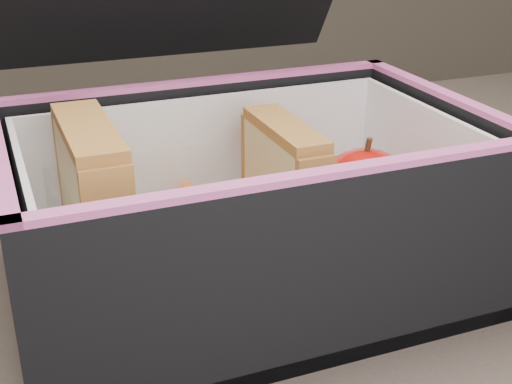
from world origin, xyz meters
TOP-DOWN VIEW (x-y plane):
  - kitchen_table at (0.00, 0.00)m, footprint 1.20×0.80m
  - lunch_bag at (-0.02, -0.00)m, footprint 0.31×0.32m
  - plastic_tub at (-0.06, -0.01)m, footprint 0.17×0.12m
  - sandwich_left at (-0.12, -0.01)m, footprint 0.03×0.10m
  - sandwich_right at (0.00, -0.01)m, footprint 0.02×0.09m
  - carrot_sticks at (-0.05, -0.01)m, footprint 0.04×0.14m
  - paper_napkin at (0.07, -0.01)m, footprint 0.11×0.11m
  - red_apple at (0.07, -0.01)m, footprint 0.08×0.08m

SIDE VIEW (x-z plane):
  - kitchen_table at x=0.00m, z-range 0.28..1.03m
  - paper_napkin at x=0.07m, z-range 0.76..0.77m
  - carrot_sticks at x=-0.05m, z-range 0.77..0.80m
  - plastic_tub at x=-0.06m, z-range 0.76..0.83m
  - red_apple at x=0.07m, z-range 0.77..0.84m
  - sandwich_right at x=0.00m, z-range 0.77..0.87m
  - lunch_bag at x=-0.02m, z-range 0.68..0.96m
  - sandwich_left at x=-0.12m, z-range 0.77..0.88m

